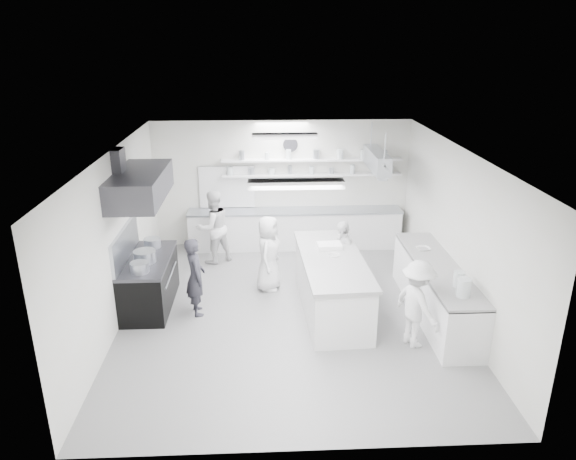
{
  "coord_description": "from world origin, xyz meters",
  "views": [
    {
      "loc": [
        -0.44,
        -8.68,
        4.81
      ],
      "look_at": [
        0.01,
        0.6,
        1.4
      ],
      "focal_mm": 33.07,
      "sensor_mm": 36.0,
      "label": 1
    }
  ],
  "objects_px": {
    "cook_stove": "(195,277)",
    "cook_back": "(213,227)",
    "stove": "(150,283)",
    "right_counter": "(436,291)",
    "back_counter": "(295,229)",
    "prep_island": "(332,285)"
  },
  "relations": [
    {
      "from": "cook_back",
      "to": "cook_stove",
      "type": "bearing_deg",
      "value": 53.43
    },
    {
      "from": "right_counter",
      "to": "prep_island",
      "type": "distance_m",
      "value": 1.88
    },
    {
      "from": "prep_island",
      "to": "cook_back",
      "type": "height_order",
      "value": "cook_back"
    },
    {
      "from": "stove",
      "to": "prep_island",
      "type": "bearing_deg",
      "value": -5.87
    },
    {
      "from": "prep_island",
      "to": "cook_stove",
      "type": "bearing_deg",
      "value": 177.19
    },
    {
      "from": "stove",
      "to": "right_counter",
      "type": "xyz_separation_m",
      "value": [
        5.25,
        -0.6,
        0.02
      ]
    },
    {
      "from": "stove",
      "to": "cook_stove",
      "type": "bearing_deg",
      "value": -20.72
    },
    {
      "from": "stove",
      "to": "back_counter",
      "type": "bearing_deg",
      "value": 43.99
    },
    {
      "from": "cook_stove",
      "to": "right_counter",
      "type": "bearing_deg",
      "value": -109.53
    },
    {
      "from": "back_counter",
      "to": "cook_stove",
      "type": "height_order",
      "value": "cook_stove"
    },
    {
      "from": "back_counter",
      "to": "prep_island",
      "type": "relative_size",
      "value": 1.83
    },
    {
      "from": "prep_island",
      "to": "cook_back",
      "type": "relative_size",
      "value": 1.64
    },
    {
      "from": "cook_stove",
      "to": "cook_back",
      "type": "distance_m",
      "value": 2.36
    },
    {
      "from": "stove",
      "to": "right_counter",
      "type": "distance_m",
      "value": 5.28
    },
    {
      "from": "cook_stove",
      "to": "stove",
      "type": "bearing_deg",
      "value": 53.12
    },
    {
      "from": "right_counter",
      "to": "cook_back",
      "type": "distance_m",
      "value": 4.97
    },
    {
      "from": "right_counter",
      "to": "cook_stove",
      "type": "xyz_separation_m",
      "value": [
        -4.34,
        0.26,
        0.26
      ]
    },
    {
      "from": "stove",
      "to": "right_counter",
      "type": "height_order",
      "value": "right_counter"
    },
    {
      "from": "right_counter",
      "to": "stove",
      "type": "bearing_deg",
      "value": 173.48
    },
    {
      "from": "right_counter",
      "to": "cook_back",
      "type": "xyz_separation_m",
      "value": [
        -4.21,
        2.61,
        0.36
      ]
    },
    {
      "from": "stove",
      "to": "right_counter",
      "type": "bearing_deg",
      "value": -6.52
    },
    {
      "from": "stove",
      "to": "prep_island",
      "type": "relative_size",
      "value": 0.66
    }
  ]
}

